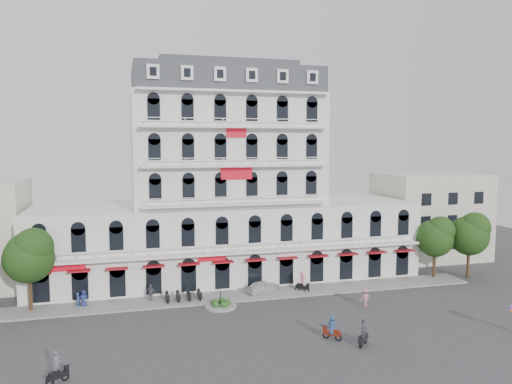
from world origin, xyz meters
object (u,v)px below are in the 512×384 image
object	(u,v)px
rider_east	(332,328)
rider_center	(302,281)
rider_west	(57,368)
parked_car	(263,287)
rider_northeast	(363,332)

from	to	relation	value
rider_east	rider_center	xyz separation A→B (m)	(2.25, 13.22, 0.27)
rider_west	rider_east	distance (m)	21.20
rider_east	rider_center	distance (m)	13.41
parked_car	rider_center	size ratio (longest dim) A/B	1.73
rider_west	rider_center	size ratio (longest dim) A/B	0.98
parked_car	rider_west	distance (m)	25.00
rider_northeast	rider_east	bearing A→B (deg)	-86.77
rider_northeast	rider_west	bearing A→B (deg)	-42.19
parked_car	rider_east	bearing A→B (deg)	164.67
parked_car	rider_east	distance (m)	14.09
rider_west	rider_northeast	world-z (taller)	rider_northeast
parked_car	rider_center	xyz separation A→B (m)	(4.28, -0.72, 0.56)
rider_center	rider_east	bearing A→B (deg)	-57.08
rider_center	rider_northeast	bearing A→B (deg)	-48.70
rider_east	rider_northeast	size ratio (longest dim) A/B	0.88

